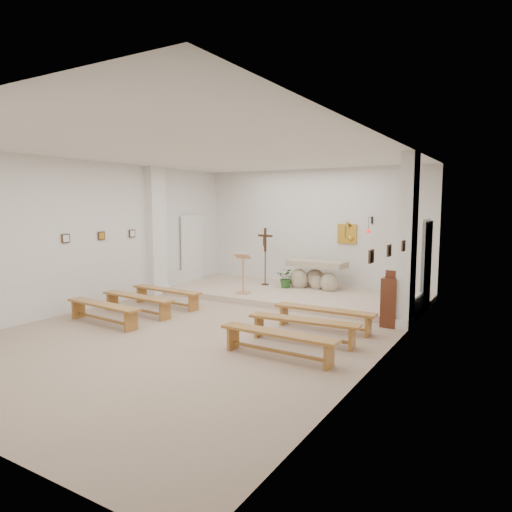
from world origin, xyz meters
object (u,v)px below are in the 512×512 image
Objects in this scene: altar at (316,277)px; bench_right_second at (303,325)px; lectern at (243,273)px; bench_left_third at (103,309)px; bench_right_third at (278,339)px; crucifix_stand at (265,252)px; bench_left_front at (166,293)px; bench_left_second at (137,300)px; donation_pedestal at (390,302)px; bench_right_front at (324,314)px.

bench_right_second is (1.62, -4.31, -0.15)m from altar.
lectern is (-1.36, -1.66, 0.21)m from altar.
bench_right_second is 4.23m from bench_left_third.
crucifix_stand is at bearing 123.05° from bench_right_third.
bench_left_third is at bearing -120.55° from lectern.
crucifix_stand is 5.20m from bench_left_third.
lectern is 2.06m from bench_left_front.
bench_left_second is at bearing -116.09° from altar.
bench_left_front is at bearing -169.59° from donation_pedestal.
donation_pedestal is 0.56× the size of bench_right_second.
bench_left_front is at bearing 94.41° from bench_left_second.
bench_left_second is (-1.13, -2.65, -0.36)m from lectern.
bench_right_third is at bearing -63.70° from lectern.
bench_left_front is 4.23m from bench_right_second.
lectern reaches higher than bench_right_front.
bench_left_third is (-4.11, -0.97, 0.00)m from bench_right_second.
lectern is 0.66× the size of crucifix_stand.
bench_right_second is at bearing 4.41° from bench_left_second.
bench_right_third is (4.11, -0.97, 0.00)m from bench_left_second.
bench_right_front is 4.23m from bench_left_second.
bench_left_front is (-2.49, -3.34, -0.15)m from altar.
bench_left_second and bench_left_third have the same top height.
bench_left_front is 1.00× the size of bench_left_second.
crucifix_stand is 0.80× the size of bench_right_second.
donation_pedestal is 0.56× the size of bench_left_front.
lectern is 0.52× the size of bench_left_third.
donation_pedestal is 0.56× the size of bench_left_third.
bench_right_third is (3.12, -5.05, -0.78)m from crucifix_stand.
bench_right_second is (2.98, -2.65, -0.36)m from lectern.
donation_pedestal is (4.02, -0.77, -0.18)m from lectern.
bench_right_third is at bearing -8.82° from bench_left_second.
bench_left_third is (-5.16, -2.85, -0.19)m from donation_pedestal.
donation_pedestal is (2.67, -2.43, 0.03)m from altar.
bench_left_third and bench_right_third have the same top height.
bench_right_second is (4.11, 0.00, 0.00)m from bench_left_second.
bench_right_second and bench_right_third have the same top height.
donation_pedestal is 1.40m from bench_right_front.
bench_right_front is at bearing -60.18° from altar.
bench_right_front is (1.62, -3.34, -0.15)m from altar.
bench_right_third is (2.98, -3.62, -0.36)m from lectern.
donation_pedestal reaches higher than bench_right_third.
lectern is 4.01m from bench_right_second.
bench_left_second is at bearing 95.12° from bench_left_third.
crucifix_stand is at bearing 83.98° from bench_left_third.
bench_left_front is at bearing -137.09° from lectern.
bench_right_front and bench_right_third have the same top height.
crucifix_stand is 0.80× the size of bench_right_third.
lectern is at bearing 77.72° from bench_left_third.
bench_right_second is 1.01× the size of bench_right_third.
bench_left_front is 4.11m from bench_right_front.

